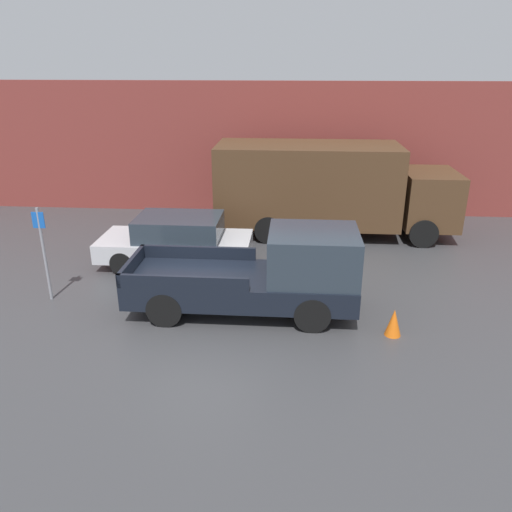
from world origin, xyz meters
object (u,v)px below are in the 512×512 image
pickup_truck (266,274)px  parking_sign (43,249)px  delivery_truck (326,187)px  traffic_cone (394,322)px  car (177,240)px

pickup_truck → parking_sign: parking_sign is taller
pickup_truck → delivery_truck: size_ratio=0.67×
parking_sign → traffic_cone: (8.37, -1.14, -1.05)m
delivery_truck → traffic_cone: 7.18m
traffic_cone → pickup_truck: bearing=162.2°
delivery_truck → parking_sign: 9.26m
pickup_truck → delivery_truck: (1.70, 6.03, 0.70)m
pickup_truck → parking_sign: 5.52m
car → traffic_cone: bearing=-33.4°
parking_sign → delivery_truck: bearing=38.9°
parking_sign → pickup_truck: bearing=-2.3°
traffic_cone → delivery_truck: bearing=99.5°
delivery_truck → traffic_cone: delivery_truck is taller
car → parking_sign: size_ratio=1.83×
delivery_truck → parking_sign: size_ratio=3.33×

